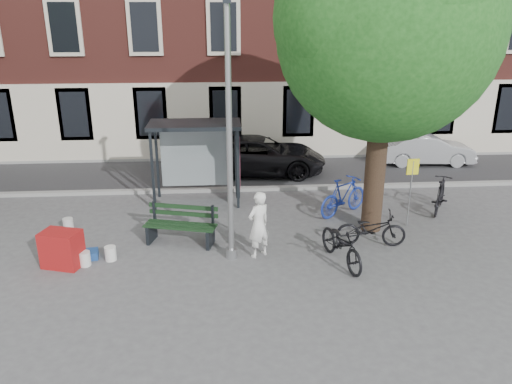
{
  "coord_description": "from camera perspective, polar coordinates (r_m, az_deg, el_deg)",
  "views": [
    {
      "loc": [
        -0.18,
        -11.28,
        5.79
      ],
      "look_at": [
        0.69,
        0.93,
        1.4
      ],
      "focal_mm": 35.0,
      "sensor_mm": 36.0,
      "label": 1
    }
  ],
  "objects": [
    {
      "name": "blue_crate",
      "position": [
        13.27,
        -18.78,
        -6.81
      ],
      "size": [
        0.61,
        0.49,
        0.2
      ],
      "primitive_type": "cube",
      "rotation": [
        0.0,
        0.0,
        0.18
      ],
      "color": "navy",
      "rests_on": "ground"
    },
    {
      "name": "bike_a",
      "position": [
        13.43,
        13.01,
        -4.13
      ],
      "size": [
        1.87,
        0.86,
        0.95
      ],
      "primitive_type": "imported",
      "rotation": [
        0.0,
        0.0,
        1.44
      ],
      "color": "black",
      "rests_on": "ground"
    },
    {
      "name": "car_dark",
      "position": [
        19.07,
        0.34,
        4.25
      ],
      "size": [
        5.24,
        2.79,
        1.4
      ],
      "primitive_type": "imported",
      "rotation": [
        0.0,
        0.0,
        1.48
      ],
      "color": "black",
      "rests_on": "ground"
    },
    {
      "name": "bike_c",
      "position": [
        12.33,
        9.78,
        -5.88
      ],
      "size": [
        1.17,
        2.09,
        1.04
      ],
      "primitive_type": "imported",
      "rotation": [
        0.0,
        0.0,
        0.26
      ],
      "color": "black",
      "rests_on": "ground"
    },
    {
      "name": "red_stand",
      "position": [
        12.95,
        -21.29,
        -6.08
      ],
      "size": [
        1.03,
        0.83,
        0.9
      ],
      "primitive_type": "cube",
      "rotation": [
        0.0,
        0.0,
        -0.29
      ],
      "color": "maroon",
      "rests_on": "ground"
    },
    {
      "name": "tree_right",
      "position": [
        13.34,
        15.05,
        18.34
      ],
      "size": [
        5.76,
        5.6,
        8.2
      ],
      "color": "black",
      "rests_on": "ground"
    },
    {
      "name": "notice_sign",
      "position": [
        14.62,
        17.37,
        1.62
      ],
      "size": [
        0.35,
        0.05,
        2.01
      ],
      "rotation": [
        0.0,
        0.0,
        0.06
      ],
      "color": "#9EA0A3",
      "rests_on": "ground"
    },
    {
      "name": "curb_near",
      "position": [
        17.26,
        -3.23,
        0.3
      ],
      "size": [
        40.0,
        0.25,
        0.12
      ],
      "primitive_type": "cube",
      "color": "gray",
      "rests_on": "ground"
    },
    {
      "name": "road",
      "position": [
        19.17,
        -3.33,
        2.13
      ],
      "size": [
        40.0,
        4.0,
        0.01
      ],
      "primitive_type": "cube",
      "color": "#28282B",
      "rests_on": "ground"
    },
    {
      "name": "bench",
      "position": [
        13.42,
        -8.55,
        -3.95
      ],
      "size": [
        2.0,
        1.08,
        0.98
      ],
      "rotation": [
        0.0,
        0.0,
        -0.26
      ],
      "color": "#1E2328",
      "rests_on": "ground"
    },
    {
      "name": "car_silver",
      "position": [
        21.4,
        18.89,
        4.65
      ],
      "size": [
        3.8,
        1.53,
        1.23
      ],
      "primitive_type": "imported",
      "rotation": [
        0.0,
        0.0,
        1.51
      ],
      "color": "#A3A5AA",
      "rests_on": "ground"
    },
    {
      "name": "bike_b",
      "position": [
        15.3,
        9.98,
        -0.46
      ],
      "size": [
        1.92,
        1.58,
        1.18
      ],
      "primitive_type": "imported",
      "rotation": [
        0.0,
        0.0,
        2.19
      ],
      "color": "navy",
      "rests_on": "ground"
    },
    {
      "name": "ground",
      "position": [
        12.68,
        -2.82,
        -7.47
      ],
      "size": [
        90.0,
        90.0,
        0.0
      ],
      "primitive_type": "plane",
      "color": "#4C4C4F",
      "rests_on": "ground"
    },
    {
      "name": "painter",
      "position": [
        12.38,
        0.3,
        -3.74
      ],
      "size": [
        0.75,
        0.69,
        1.72
      ],
      "primitive_type": "imported",
      "rotation": [
        0.0,
        0.0,
        3.74
      ],
      "color": "white",
      "rests_on": "ground"
    },
    {
      "name": "curb_far",
      "position": [
        21.07,
        -3.42,
        3.91
      ],
      "size": [
        40.0,
        0.25,
        0.12
      ],
      "primitive_type": "cube",
      "color": "gray",
      "rests_on": "ground"
    },
    {
      "name": "bucket_c",
      "position": [
        15.07,
        -20.67,
        -3.48
      ],
      "size": [
        0.31,
        0.31,
        0.36
      ],
      "primitive_type": "cylinder",
      "rotation": [
        0.0,
        0.0,
        -0.12
      ],
      "color": "silver",
      "rests_on": "ground"
    },
    {
      "name": "lamppost",
      "position": [
        11.68,
        -3.04,
        4.77
      ],
      "size": [
        0.28,
        0.35,
        6.11
      ],
      "color": "#9EA0A3",
      "rests_on": "ground"
    },
    {
      "name": "bus_shelter",
      "position": [
        15.87,
        -5.5,
        5.51
      ],
      "size": [
        2.85,
        1.45,
        2.62
      ],
      "color": "#1E2328",
      "rests_on": "ground"
    },
    {
      "name": "bucket_b",
      "position": [
        12.98,
        -16.29,
        -6.75
      ],
      "size": [
        0.34,
        0.34,
        0.36
      ],
      "primitive_type": "cylinder",
      "rotation": [
        0.0,
        0.0,
        0.25
      ],
      "color": "silver",
      "rests_on": "ground"
    },
    {
      "name": "bike_d",
      "position": [
        16.34,
        20.32,
        -0.29
      ],
      "size": [
        1.36,
        1.8,
        1.08
      ],
      "primitive_type": "imported",
      "rotation": [
        0.0,
        0.0,
        2.6
      ],
      "color": "black",
      "rests_on": "ground"
    },
    {
      "name": "bucket_a",
      "position": [
        12.9,
        -18.99,
        -7.22
      ],
      "size": [
        0.33,
        0.33,
        0.36
      ],
      "primitive_type": "cylinder",
      "rotation": [
        0.0,
        0.0,
        0.21
      ],
      "color": "silver",
      "rests_on": "ground"
    }
  ]
}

